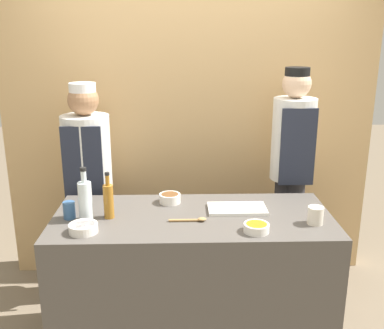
% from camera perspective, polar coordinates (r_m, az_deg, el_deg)
% --- Properties ---
extents(cabinet_wall, '(2.93, 0.18, 2.40)m').
position_cam_1_polar(cabinet_wall, '(3.66, -0.40, 4.29)').
color(cabinet_wall, tan).
rests_on(cabinet_wall, ground_plane).
extents(counter, '(1.69, 0.74, 0.90)m').
position_cam_1_polar(counter, '(2.96, 0.08, -14.57)').
color(counter, '#514C47').
rests_on(counter, ground_plane).
extents(sauce_bowl_brown, '(0.14, 0.14, 0.06)m').
position_cam_1_polar(sauce_bowl_brown, '(2.94, -2.83, -4.25)').
color(sauce_bowl_brown, white).
rests_on(sauce_bowl_brown, counter).
extents(sauce_bowl_purple, '(0.16, 0.16, 0.05)m').
position_cam_1_polar(sauce_bowl_purple, '(2.59, -13.63, -7.80)').
color(sauce_bowl_purple, white).
rests_on(sauce_bowl_purple, counter).
extents(sauce_bowl_orange, '(0.14, 0.14, 0.05)m').
position_cam_1_polar(sauce_bowl_orange, '(2.55, 8.18, -7.91)').
color(sauce_bowl_orange, white).
rests_on(sauce_bowl_orange, counter).
extents(cutting_board, '(0.36, 0.20, 0.02)m').
position_cam_1_polar(cutting_board, '(2.83, 5.74, -5.61)').
color(cutting_board, white).
rests_on(cutting_board, counter).
extents(bottle_amber, '(0.06, 0.06, 0.29)m').
position_cam_1_polar(bottle_amber, '(2.72, -10.56, -4.48)').
color(bottle_amber, '#9E661E').
rests_on(bottle_amber, counter).
extents(bottle_clear, '(0.08, 0.08, 0.33)m').
position_cam_1_polar(bottle_clear, '(2.71, -13.40, -4.40)').
color(bottle_clear, silver).
rests_on(bottle_clear, counter).
extents(cup_blue, '(0.07, 0.07, 0.10)m').
position_cam_1_polar(cup_blue, '(2.79, -15.33, -5.61)').
color(cup_blue, '#386093').
rests_on(cup_blue, counter).
extents(cup_cream, '(0.09, 0.09, 0.10)m').
position_cam_1_polar(cup_cream, '(2.71, 15.41, -6.26)').
color(cup_cream, silver).
rests_on(cup_cream, counter).
extents(wooden_spoon, '(0.22, 0.04, 0.02)m').
position_cam_1_polar(wooden_spoon, '(2.66, -0.03, -7.03)').
color(wooden_spoon, '#B2844C').
rests_on(wooden_spoon, counter).
extents(chef_left, '(0.34, 0.34, 1.64)m').
position_cam_1_polar(chef_left, '(3.39, -12.95, -2.55)').
color(chef_left, '#28282D').
rests_on(chef_left, ground_plane).
extents(chef_right, '(0.31, 0.31, 1.74)m').
position_cam_1_polar(chef_right, '(3.40, 12.44, -1.22)').
color(chef_right, '#28282D').
rests_on(chef_right, ground_plane).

